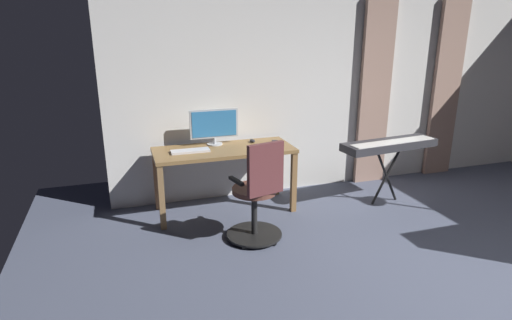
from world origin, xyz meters
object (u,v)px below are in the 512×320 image
at_px(desk, 224,157).
at_px(computer_mouse, 252,141).
at_px(piano_keyboard, 389,146).
at_px(computer_keyboard, 190,151).
at_px(cell_phone_face_up, 275,142).
at_px(computer_monitor, 214,125).
at_px(office_chair, 258,196).

xyz_separation_m(desk, computer_mouse, (-0.38, -0.16, 0.11)).
height_order(desk, piano_keyboard, piano_keyboard).
distance_m(desk, piano_keyboard, 1.94).
height_order(computer_keyboard, cell_phone_face_up, computer_keyboard).
bearing_deg(cell_phone_face_up, computer_monitor, 14.71).
relative_size(office_chair, computer_mouse, 10.43).
bearing_deg(desk, cell_phone_face_up, -173.54).
xyz_separation_m(office_chair, computer_monitor, (0.19, -1.03, 0.50)).
height_order(office_chair, computer_monitor, computer_monitor).
height_order(office_chair, cell_phone_face_up, office_chair).
xyz_separation_m(computer_monitor, computer_keyboard, (0.32, 0.22, -0.22)).
relative_size(computer_monitor, piano_keyboard, 0.46).
distance_m(computer_mouse, piano_keyboard, 1.61).
bearing_deg(desk, computer_monitor, -73.12).
xyz_separation_m(computer_mouse, piano_keyboard, (-1.52, 0.54, -0.05)).
bearing_deg(computer_mouse, desk, 22.19).
xyz_separation_m(office_chair, computer_mouse, (-0.26, -0.99, 0.28)).
relative_size(computer_keyboard, cell_phone_face_up, 2.91).
height_order(computer_mouse, cell_phone_face_up, computer_mouse).
xyz_separation_m(computer_monitor, computer_mouse, (-0.44, 0.04, -0.21)).
distance_m(office_chair, cell_phone_face_up, 1.07).
height_order(computer_mouse, piano_keyboard, computer_mouse).
height_order(desk, computer_mouse, computer_mouse).
distance_m(computer_keyboard, piano_keyboard, 2.31).
bearing_deg(office_chair, piano_keyboard, 0.41).
relative_size(computer_mouse, piano_keyboard, 0.08).
bearing_deg(computer_monitor, computer_keyboard, 34.82).
relative_size(computer_monitor, cell_phone_face_up, 3.89).
height_order(computer_monitor, computer_keyboard, computer_monitor).
xyz_separation_m(computer_monitor, piano_keyboard, (-1.97, 0.58, -0.26)).
distance_m(desk, cell_phone_face_up, 0.65).
height_order(office_chair, piano_keyboard, office_chair).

